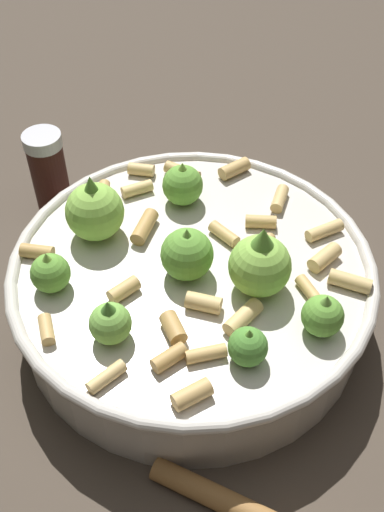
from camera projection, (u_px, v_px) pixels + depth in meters
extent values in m
plane|color=#42382D|center=(192.00, 312.00, 0.52)|extent=(2.40, 2.40, 0.00)
cylinder|color=beige|center=(192.00, 290.00, 0.49)|extent=(0.28, 0.28, 0.06)
torus|color=beige|center=(192.00, 265.00, 0.47)|extent=(0.29, 0.29, 0.01)
sphere|color=#609E38|center=(193.00, 256.00, 0.45)|extent=(0.04, 0.04, 0.04)
cone|color=#75B247|center=(193.00, 238.00, 0.44)|extent=(0.01, 0.01, 0.01)
sphere|color=#8CC64C|center=(261.00, 264.00, 0.44)|extent=(0.05, 0.05, 0.05)
cone|color=#609E38|center=(264.00, 239.00, 0.42)|extent=(0.02, 0.02, 0.02)
sphere|color=#609E38|center=(323.00, 316.00, 0.42)|extent=(0.03, 0.03, 0.03)
cone|color=#75B247|center=(326.00, 302.00, 0.41)|extent=(0.01, 0.01, 0.01)
sphere|color=#609E38|center=(50.00, 273.00, 0.45)|extent=(0.03, 0.03, 0.03)
cone|color=#8CC64C|center=(47.00, 259.00, 0.44)|extent=(0.01, 0.01, 0.01)
sphere|color=#609E38|center=(183.00, 185.00, 0.51)|extent=(0.03, 0.03, 0.03)
cone|color=#8CC64C|center=(182.00, 169.00, 0.50)|extent=(0.02, 0.02, 0.01)
sphere|color=#4C8933|center=(248.00, 347.00, 0.40)|extent=(0.03, 0.03, 0.03)
cone|color=#609E38|center=(249.00, 335.00, 0.39)|extent=(0.01, 0.01, 0.01)
sphere|color=#8CC64C|center=(94.00, 212.00, 0.48)|extent=(0.05, 0.05, 0.05)
cone|color=#609E38|center=(91.00, 188.00, 0.46)|extent=(0.02, 0.02, 0.02)
sphere|color=#75B247|center=(110.00, 323.00, 0.41)|extent=(0.03, 0.03, 0.03)
cone|color=#4C8933|center=(108.00, 309.00, 0.40)|extent=(0.02, 0.02, 0.01)
cylinder|color=tan|center=(137.00, 189.00, 0.53)|extent=(0.03, 0.03, 0.01)
cylinder|color=tan|center=(169.00, 358.00, 0.41)|extent=(0.02, 0.03, 0.01)
cylinder|color=tan|center=(204.00, 303.00, 0.44)|extent=(0.03, 0.02, 0.01)
cylinder|color=tan|center=(103.00, 194.00, 0.52)|extent=(0.02, 0.03, 0.01)
cylinder|color=tan|center=(234.00, 169.00, 0.55)|extent=(0.02, 0.03, 0.01)
cylinder|color=tan|center=(224.00, 234.00, 0.49)|extent=(0.03, 0.02, 0.01)
cylinder|color=tan|center=(106.00, 377.00, 0.40)|extent=(0.02, 0.03, 0.01)
cylinder|color=tan|center=(144.00, 227.00, 0.49)|extent=(0.02, 0.03, 0.01)
cylinder|color=tan|center=(124.00, 290.00, 0.45)|extent=(0.02, 0.03, 0.01)
cylinder|color=tan|center=(325.00, 258.00, 0.47)|extent=(0.02, 0.03, 0.01)
cylinder|color=tan|center=(182.00, 172.00, 0.55)|extent=(0.03, 0.01, 0.01)
cylinder|color=tan|center=(37.00, 252.00, 0.48)|extent=(0.03, 0.02, 0.01)
cylinder|color=tan|center=(46.00, 329.00, 0.42)|extent=(0.02, 0.02, 0.01)
cylinder|color=tan|center=(324.00, 231.00, 0.49)|extent=(0.03, 0.03, 0.01)
cylinder|color=tan|center=(280.00, 199.00, 0.52)|extent=(0.01, 0.03, 0.01)
cylinder|color=tan|center=(206.00, 354.00, 0.41)|extent=(0.03, 0.03, 0.01)
cylinder|color=tan|center=(243.00, 317.00, 0.43)|extent=(0.02, 0.03, 0.01)
cylinder|color=tan|center=(350.00, 282.00, 0.45)|extent=(0.03, 0.01, 0.01)
cylinder|color=tan|center=(268.00, 248.00, 0.48)|extent=(0.02, 0.03, 0.01)
cylinder|color=tan|center=(141.00, 170.00, 0.55)|extent=(0.03, 0.02, 0.01)
cylinder|color=tan|center=(261.00, 222.00, 0.50)|extent=(0.03, 0.02, 0.01)
cylinder|color=tan|center=(192.00, 394.00, 0.39)|extent=(0.02, 0.03, 0.01)
cylinder|color=tan|center=(173.00, 328.00, 0.42)|extent=(0.03, 0.02, 0.01)
cylinder|color=tan|center=(312.00, 294.00, 0.45)|extent=(0.03, 0.03, 0.01)
cylinder|color=#33140F|center=(50.00, 179.00, 0.58)|extent=(0.03, 0.03, 0.08)
cylinder|color=silver|center=(42.00, 141.00, 0.55)|extent=(0.04, 0.04, 0.01)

